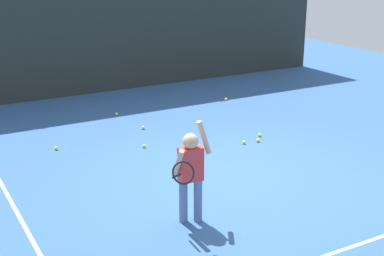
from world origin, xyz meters
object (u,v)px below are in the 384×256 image
(tennis_ball_5, at_px, (143,128))
(tennis_ball_4, at_px, (144,146))
(tennis_ball_1, at_px, (226,99))
(tennis_ball_7, at_px, (260,135))
(tennis_ball_0, at_px, (117,114))
(tennis_ball_3, at_px, (244,142))
(tennis_ball_8, at_px, (258,140))
(tennis_ball_2, at_px, (56,148))
(tennis_player, at_px, (190,170))

(tennis_ball_5, bearing_deg, tennis_ball_4, -113.25)
(tennis_ball_1, distance_m, tennis_ball_7, 2.59)
(tennis_ball_0, distance_m, tennis_ball_1, 2.66)
(tennis_ball_3, relative_size, tennis_ball_8, 1.00)
(tennis_ball_7, bearing_deg, tennis_ball_1, 71.75)
(tennis_ball_8, bearing_deg, tennis_ball_4, 159.19)
(tennis_ball_0, bearing_deg, tennis_ball_5, -84.10)
(tennis_ball_7, bearing_deg, tennis_ball_5, 139.73)
(tennis_ball_0, height_order, tennis_ball_2, same)
(tennis_ball_3, relative_size, tennis_ball_7, 1.00)
(tennis_ball_1, bearing_deg, tennis_ball_5, -158.70)
(tennis_ball_0, bearing_deg, tennis_player, -100.56)
(tennis_ball_2, xyz_separation_m, tennis_ball_7, (3.55, -1.15, 0.00))
(tennis_ball_1, xyz_separation_m, tennis_ball_3, (-1.30, -2.65, 0.00))
(tennis_ball_4, relative_size, tennis_ball_8, 1.00)
(tennis_ball_1, relative_size, tennis_ball_7, 1.00)
(tennis_ball_0, bearing_deg, tennis_ball_1, -2.65)
(tennis_ball_3, xyz_separation_m, tennis_ball_4, (-1.66, 0.70, 0.00))
(tennis_ball_3, distance_m, tennis_ball_5, 2.08)
(tennis_ball_1, distance_m, tennis_ball_3, 2.95)
(tennis_ball_1, distance_m, tennis_ball_4, 3.55)
(tennis_ball_3, bearing_deg, tennis_ball_5, 126.98)
(tennis_ball_2, height_order, tennis_ball_4, same)
(tennis_ball_8, bearing_deg, tennis_ball_2, 157.54)
(tennis_ball_2, relative_size, tennis_ball_5, 1.00)
(tennis_ball_3, distance_m, tennis_ball_7, 0.52)
(tennis_ball_1, bearing_deg, tennis_ball_2, -163.30)
(tennis_ball_3, relative_size, tennis_ball_5, 1.00)
(tennis_ball_1, xyz_separation_m, tennis_ball_7, (-0.81, -2.46, 0.00))
(tennis_ball_2, bearing_deg, tennis_ball_3, -23.67)
(tennis_player, xyz_separation_m, tennis_ball_5, (1.03, 3.78, -0.69))
(tennis_ball_1, bearing_deg, tennis_ball_4, -146.57)
(tennis_ball_4, distance_m, tennis_ball_8, 2.08)
(tennis_ball_4, bearing_deg, tennis_ball_5, 66.75)
(tennis_ball_3, distance_m, tennis_ball_4, 1.80)
(tennis_ball_2, distance_m, tennis_ball_3, 3.35)
(tennis_ball_3, xyz_separation_m, tennis_ball_8, (0.28, -0.04, 0.00))
(tennis_ball_2, xyz_separation_m, tennis_ball_8, (3.35, -1.38, 0.00))
(tennis_ball_5, height_order, tennis_ball_7, same)
(tennis_ball_7, distance_m, tennis_ball_8, 0.31)
(tennis_ball_3, bearing_deg, tennis_ball_0, 116.19)
(tennis_ball_2, bearing_deg, tennis_ball_4, -24.70)
(tennis_ball_1, xyz_separation_m, tennis_ball_5, (-2.55, -0.99, 0.00))
(tennis_ball_0, height_order, tennis_ball_5, same)
(tennis_player, xyz_separation_m, tennis_ball_1, (3.57, 4.77, -0.69))
(tennis_ball_5, bearing_deg, tennis_player, -105.21)
(tennis_player, relative_size, tennis_ball_8, 20.46)
(tennis_ball_5, bearing_deg, tennis_ball_1, 21.30)
(tennis_ball_0, xyz_separation_m, tennis_ball_4, (-0.30, -2.08, 0.00))
(tennis_ball_0, relative_size, tennis_ball_3, 1.00)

